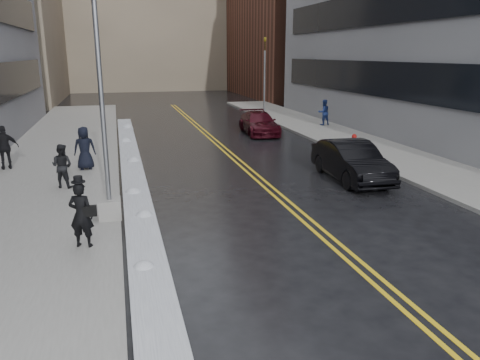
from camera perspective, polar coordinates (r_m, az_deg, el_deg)
ground at (r=13.14m, az=-0.87°, el=-6.91°), size 160.00×160.00×0.00m
sidewalk_west at (r=22.54m, az=-21.61°, el=1.64°), size 5.50×50.00×0.15m
sidewalk_east at (r=25.81m, az=15.62°, el=3.76°), size 4.00×50.00×0.15m
lane_line_left at (r=22.98m, az=-1.16°, el=2.78°), size 0.12×50.00×0.01m
lane_line_right at (r=23.05m, az=-0.43°, el=2.82°), size 0.12×50.00×0.01m
snow_ridge at (r=20.39m, az=-13.04°, el=1.26°), size 0.90×30.00×0.34m
building_far at (r=72.24m, az=-11.45°, el=19.72°), size 36.00×16.00×22.00m
lamppost at (r=14.03m, az=-16.18°, el=4.71°), size 0.65×0.65×7.62m
fire_hydrant at (r=25.24m, az=13.73°, el=4.73°), size 0.26×0.26×0.73m
traffic_signal at (r=37.62m, az=3.02°, el=12.82°), size 0.16×0.20×6.00m
pedestrian_fedora at (r=12.49m, az=-18.79°, el=-4.04°), size 0.72×0.58×1.70m
pedestrian_b at (r=18.31m, az=-20.87°, el=1.63°), size 0.97×0.88×1.62m
pedestrian_c at (r=20.89m, az=-18.43°, el=3.71°), size 0.94×0.65×1.83m
pedestrian_d at (r=22.22m, az=-26.74°, el=3.56°), size 1.18×0.78×1.87m
pedestrian_east at (r=32.97m, az=10.17°, el=8.12°), size 0.91×0.74×1.74m
car_black at (r=19.23m, az=13.42°, el=2.27°), size 1.82×4.79×1.56m
car_maroon at (r=29.73m, az=2.33°, el=6.95°), size 2.21×4.85×1.38m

